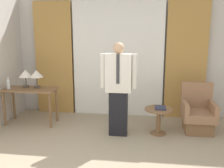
{
  "coord_description": "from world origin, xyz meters",
  "views": [
    {
      "loc": [
        0.61,
        -2.63,
        1.92
      ],
      "look_at": [
        0.04,
        1.62,
        1.01
      ],
      "focal_mm": 40.0,
      "sensor_mm": 36.0,
      "label": 1
    }
  ],
  "objects_px": {
    "table_lamp_left": "(25,74)",
    "table_lamp_right": "(37,74)",
    "person": "(118,86)",
    "desk": "(30,95)",
    "book": "(160,108)",
    "side_table": "(159,117)",
    "armchair": "(198,114)",
    "bottle_near_edge": "(8,84)"
  },
  "relations": [
    {
      "from": "table_lamp_left",
      "to": "armchair",
      "type": "xyz_separation_m",
      "value": [
        3.52,
        -0.05,
        -0.71
      ]
    },
    {
      "from": "desk",
      "to": "table_lamp_right",
      "type": "xyz_separation_m",
      "value": [
        0.12,
        0.09,
        0.41
      ]
    },
    {
      "from": "table_lamp_left",
      "to": "person",
      "type": "bearing_deg",
      "value": -12.51
    },
    {
      "from": "bottle_near_edge",
      "to": "side_table",
      "type": "relative_size",
      "value": 0.48
    },
    {
      "from": "desk",
      "to": "table_lamp_right",
      "type": "height_order",
      "value": "table_lamp_right"
    },
    {
      "from": "table_lamp_right",
      "to": "person",
      "type": "distance_m",
      "value": 1.82
    },
    {
      "from": "person",
      "to": "armchair",
      "type": "height_order",
      "value": "person"
    },
    {
      "from": "desk",
      "to": "bottle_near_edge",
      "type": "xyz_separation_m",
      "value": [
        -0.43,
        -0.07,
        0.23
      ]
    },
    {
      "from": "armchair",
      "to": "book",
      "type": "xyz_separation_m",
      "value": [
        -0.74,
        -0.25,
        0.18
      ]
    },
    {
      "from": "table_lamp_left",
      "to": "person",
      "type": "height_order",
      "value": "person"
    },
    {
      "from": "side_table",
      "to": "book",
      "type": "height_order",
      "value": "book"
    },
    {
      "from": "table_lamp_right",
      "to": "armchair",
      "type": "relative_size",
      "value": 0.41
    },
    {
      "from": "table_lamp_right",
      "to": "bottle_near_edge",
      "type": "relative_size",
      "value": 1.49
    },
    {
      "from": "person",
      "to": "table_lamp_right",
      "type": "bearing_deg",
      "value": 165.82
    },
    {
      "from": "book",
      "to": "table_lamp_left",
      "type": "bearing_deg",
      "value": 173.84
    },
    {
      "from": "table_lamp_right",
      "to": "side_table",
      "type": "bearing_deg",
      "value": -7.05
    },
    {
      "from": "book",
      "to": "side_table",
      "type": "bearing_deg",
      "value": -157.52
    },
    {
      "from": "armchair",
      "to": "desk",
      "type": "bearing_deg",
      "value": -179.22
    },
    {
      "from": "table_lamp_left",
      "to": "table_lamp_right",
      "type": "height_order",
      "value": "same"
    },
    {
      "from": "table_lamp_right",
      "to": "side_table",
      "type": "distance_m",
      "value": 2.62
    },
    {
      "from": "table_lamp_left",
      "to": "table_lamp_right",
      "type": "xyz_separation_m",
      "value": [
        0.24,
        0.0,
        0.0
      ]
    },
    {
      "from": "desk",
      "to": "book",
      "type": "relative_size",
      "value": 4.42
    },
    {
      "from": "side_table",
      "to": "book",
      "type": "bearing_deg",
      "value": 22.48
    },
    {
      "from": "table_lamp_right",
      "to": "side_table",
      "type": "relative_size",
      "value": 0.71
    },
    {
      "from": "table_lamp_left",
      "to": "side_table",
      "type": "height_order",
      "value": "table_lamp_left"
    },
    {
      "from": "person",
      "to": "book",
      "type": "bearing_deg",
      "value": 10.56
    },
    {
      "from": "armchair",
      "to": "person",
      "type": "bearing_deg",
      "value": -165.27
    },
    {
      "from": "armchair",
      "to": "side_table",
      "type": "bearing_deg",
      "value": -160.92
    },
    {
      "from": "side_table",
      "to": "desk",
      "type": "bearing_deg",
      "value": 175.28
    },
    {
      "from": "armchair",
      "to": "side_table",
      "type": "relative_size",
      "value": 1.75
    },
    {
      "from": "desk",
      "to": "table_lamp_left",
      "type": "relative_size",
      "value": 2.92
    },
    {
      "from": "table_lamp_right",
      "to": "bottle_near_edge",
      "type": "distance_m",
      "value": 0.6
    },
    {
      "from": "side_table",
      "to": "book",
      "type": "relative_size",
      "value": 2.13
    },
    {
      "from": "bottle_near_edge",
      "to": "person",
      "type": "xyz_separation_m",
      "value": [
        2.31,
        -0.28,
        0.08
      ]
    },
    {
      "from": "bottle_near_edge",
      "to": "person",
      "type": "distance_m",
      "value": 2.33
    },
    {
      "from": "table_lamp_left",
      "to": "person",
      "type": "distance_m",
      "value": 2.06
    },
    {
      "from": "bottle_near_edge",
      "to": "armchair",
      "type": "height_order",
      "value": "bottle_near_edge"
    },
    {
      "from": "person",
      "to": "armchair",
      "type": "distance_m",
      "value": 1.68
    },
    {
      "from": "table_lamp_left",
      "to": "book",
      "type": "height_order",
      "value": "table_lamp_left"
    },
    {
      "from": "desk",
      "to": "bottle_near_edge",
      "type": "relative_size",
      "value": 4.35
    },
    {
      "from": "table_lamp_left",
      "to": "table_lamp_right",
      "type": "relative_size",
      "value": 1.0
    },
    {
      "from": "desk",
      "to": "bottle_near_edge",
      "type": "distance_m",
      "value": 0.49
    }
  ]
}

